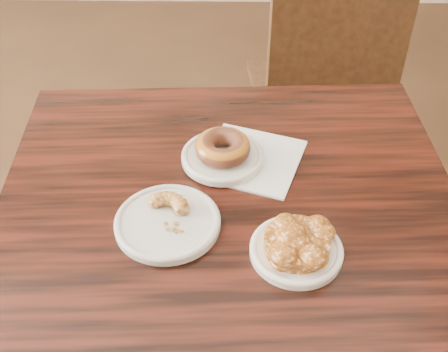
{
  "coord_description": "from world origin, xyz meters",
  "views": [
    {
      "loc": [
        0.3,
        -0.69,
        1.44
      ],
      "look_at": [
        0.28,
        0.03,
        0.8
      ],
      "focal_mm": 45.0,
      "sensor_mm": 36.0,
      "label": 1
    }
  ],
  "objects_px": {
    "cafe_table": "(229,339)",
    "chair_far": "(314,91)",
    "cruller_fragment": "(167,215)",
    "apple_fritter": "(297,241)",
    "glazed_donut": "(223,147)"
  },
  "relations": [
    {
      "from": "cafe_table",
      "to": "cruller_fragment",
      "type": "xyz_separation_m",
      "value": [
        -0.1,
        -0.02,
        0.4
      ]
    },
    {
      "from": "cruller_fragment",
      "to": "apple_fritter",
      "type": "bearing_deg",
      "value": -15.28
    },
    {
      "from": "apple_fritter",
      "to": "cruller_fragment",
      "type": "distance_m",
      "value": 0.22
    },
    {
      "from": "cafe_table",
      "to": "cruller_fragment",
      "type": "relative_size",
      "value": 8.79
    },
    {
      "from": "cafe_table",
      "to": "glazed_donut",
      "type": "bearing_deg",
      "value": 93.15
    },
    {
      "from": "apple_fritter",
      "to": "chair_far",
      "type": "bearing_deg",
      "value": 80.54
    },
    {
      "from": "cafe_table",
      "to": "cruller_fragment",
      "type": "height_order",
      "value": "cruller_fragment"
    },
    {
      "from": "cafe_table",
      "to": "glazed_donut",
      "type": "xyz_separation_m",
      "value": [
        -0.02,
        0.15,
        0.41
      ]
    },
    {
      "from": "cruller_fragment",
      "to": "glazed_donut",
      "type": "bearing_deg",
      "value": 62.19
    },
    {
      "from": "apple_fritter",
      "to": "cruller_fragment",
      "type": "xyz_separation_m",
      "value": [
        -0.21,
        0.06,
        -0.0
      ]
    },
    {
      "from": "cafe_table",
      "to": "apple_fritter",
      "type": "distance_m",
      "value": 0.43
    },
    {
      "from": "cafe_table",
      "to": "chair_far",
      "type": "height_order",
      "value": "chair_far"
    },
    {
      "from": "glazed_donut",
      "to": "cruller_fragment",
      "type": "height_order",
      "value": "glazed_donut"
    },
    {
      "from": "cafe_table",
      "to": "chair_far",
      "type": "relative_size",
      "value": 0.91
    },
    {
      "from": "cafe_table",
      "to": "chair_far",
      "type": "distance_m",
      "value": 0.9
    }
  ]
}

